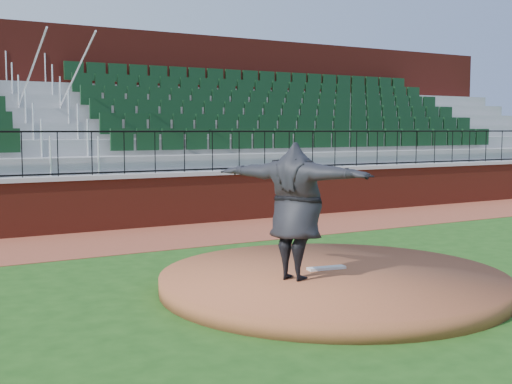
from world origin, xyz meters
The scene contains 10 objects.
ground centered at (0.00, 0.00, 0.00)m, with size 90.00×90.00×0.00m, color #1D4915.
warning_track centered at (0.00, 5.40, 0.01)m, with size 34.00×3.20×0.01m, color brown.
field_wall centered at (0.00, 7.00, 0.60)m, with size 34.00×0.35×1.20m, color maroon.
wall_cap centered at (0.00, 7.00, 1.25)m, with size 34.00×0.45×0.10m, color #B7B7B7.
wall_railing centered at (0.00, 7.00, 1.80)m, with size 34.00×0.05×1.00m, color black, non-canonical shape.
seating_stands centered at (0.00, 9.72, 2.30)m, with size 34.00×5.10×4.60m, color gray, non-canonical shape.
concourse_wall centered at (0.00, 12.52, 2.75)m, with size 34.00×0.50×5.50m, color maroon.
pitchers_mound centered at (0.21, -0.37, 0.12)m, with size 5.06×5.06×0.25m, color brown.
pitching_rubber centered at (0.28, -0.12, 0.27)m, with size 0.59×0.15×0.04m, color silver.
pitcher centered at (-0.49, -0.43, 1.21)m, with size 2.36×0.64×1.92m, color black.
Camera 1 is at (-5.58, -8.07, 2.34)m, focal length 46.60 mm.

